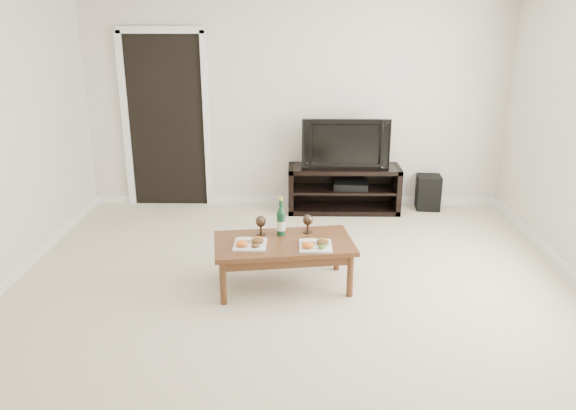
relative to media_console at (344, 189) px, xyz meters
The scene contains 13 objects.
floor 2.58m from the media_console, 103.15° to the right, with size 5.50×5.50×0.00m, color beige.
back_wall 1.21m from the media_console, 154.73° to the left, with size 5.00×0.04×2.60m, color beige.
doorway 2.27m from the media_console, behind, with size 0.90×0.02×2.05m, color black.
media_console is the anchor object (origin of this frame).
television 0.57m from the media_console, ahead, with size 1.01×0.13×0.58m, color black.
av_receiver 0.10m from the media_console, ahead, with size 0.40×0.30×0.08m, color black.
subwoofer 1.04m from the media_console, ahead, with size 0.28×0.28×0.42m, color black.
coffee_table 2.11m from the media_console, 108.55° to the right, with size 1.18×0.64×0.42m, color brown.
plate_left 2.31m from the media_console, 114.32° to the right, with size 0.27×0.27×0.07m, color white.
plate_right 2.17m from the media_console, 100.74° to the right, with size 0.27×0.27×0.07m, color white.
wine_bottle 2.00m from the media_console, 110.68° to the right, with size 0.07×0.07×0.35m, color #103C22.
goblet_left 2.05m from the media_console, 115.43° to the right, with size 0.09×0.09×0.17m, color #3D2D21, non-canonical shape.
goblet_right 1.87m from the media_console, 104.45° to the right, with size 0.09×0.09×0.17m, color #3D2D21, non-canonical shape.
Camera 1 is at (0.03, -3.94, 2.26)m, focal length 35.00 mm.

